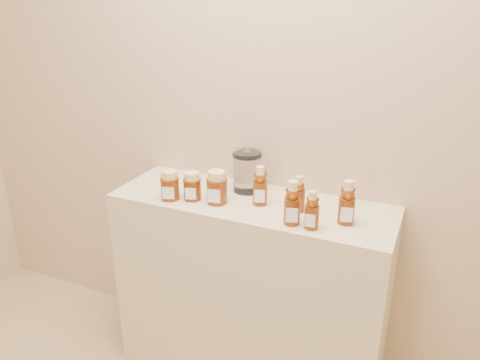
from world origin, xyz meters
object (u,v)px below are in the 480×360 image
at_px(honey_jar_left, 192,186).
at_px(glass_canister, 247,170).
at_px(display_table, 250,291).
at_px(bear_bottle_back_left, 260,183).
at_px(bear_bottle_front_left, 292,200).

height_order(honey_jar_left, glass_canister, glass_canister).
xyz_separation_m(honey_jar_left, glass_canister, (0.17, 0.18, 0.04)).
xyz_separation_m(display_table, glass_canister, (-0.06, 0.10, 0.55)).
relative_size(bear_bottle_back_left, glass_canister, 0.94).
height_order(bear_bottle_front_left, glass_canister, glass_canister).
relative_size(bear_bottle_front_left, honey_jar_left, 1.62).
bearing_deg(honey_jar_left, display_table, 1.64).
bearing_deg(bear_bottle_back_left, bear_bottle_front_left, -51.74).
bearing_deg(glass_canister, bear_bottle_front_left, -38.43).
distance_m(bear_bottle_front_left, honey_jar_left, 0.46).
bearing_deg(glass_canister, honey_jar_left, -134.17).
xyz_separation_m(display_table, bear_bottle_front_left, (0.22, -0.13, 0.55)).
xyz_separation_m(bear_bottle_front_left, honey_jar_left, (-0.45, 0.04, -0.04)).
height_order(display_table, glass_canister, glass_canister).
relative_size(display_table, honey_jar_left, 9.95).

